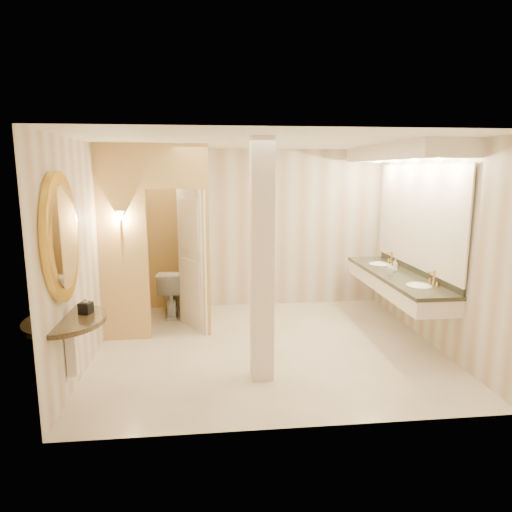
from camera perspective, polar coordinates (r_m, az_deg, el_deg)
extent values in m
plane|color=#F0E5CF|center=(6.30, 1.42, -11.21)|extent=(4.50, 4.50, 0.00)
plane|color=white|center=(5.85, 1.55, 14.13)|extent=(4.50, 4.50, 0.00)
cube|color=beige|center=(7.89, -0.46, 3.42)|extent=(4.50, 0.02, 2.70)
cube|color=beige|center=(4.00, 5.32, -3.82)|extent=(4.50, 0.02, 2.70)
cube|color=beige|center=(6.06, -20.13, 0.54)|extent=(0.02, 4.00, 2.70)
cube|color=beige|center=(6.61, 21.19, 1.28)|extent=(0.02, 4.00, 2.70)
cube|color=#E2BE76|center=(7.11, -6.28, 2.55)|extent=(0.10, 1.50, 2.70)
cube|color=#E2BE76|center=(6.47, -16.29, 1.38)|extent=(0.65, 0.10, 2.70)
cube|color=#E2BE76|center=(6.30, -10.18, 10.99)|extent=(0.80, 0.10, 0.60)
cube|color=white|center=(6.76, -7.94, -0.48)|extent=(0.45, 0.72, 2.10)
cylinder|color=gold|center=(6.37, -16.49, 3.05)|extent=(0.03, 0.03, 0.30)
cone|color=white|center=(6.35, -16.59, 4.84)|extent=(0.14, 0.14, 0.14)
cube|color=white|center=(6.96, 17.15, -3.25)|extent=(0.60, 2.57, 0.24)
cube|color=black|center=(6.93, 17.20, -2.28)|extent=(0.64, 2.61, 0.05)
cube|color=black|center=(7.03, 19.33, -1.64)|extent=(0.03, 2.57, 0.10)
ellipsoid|color=white|center=(6.32, 19.67, -3.84)|extent=(0.40, 0.44, 0.15)
cylinder|color=gold|center=(6.38, 21.36, -2.62)|extent=(0.03, 0.03, 0.22)
ellipsoid|color=white|center=(7.56, 15.13, -1.27)|extent=(0.40, 0.44, 0.15)
cylinder|color=gold|center=(7.61, 16.58, -0.27)|extent=(0.03, 0.03, 0.22)
cube|color=white|center=(6.91, 19.69, 4.68)|extent=(0.03, 2.57, 1.40)
cube|color=white|center=(6.77, 18.03, 12.22)|extent=(0.75, 2.77, 0.22)
cylinder|color=black|center=(5.05, -22.74, -7.44)|extent=(0.99, 0.99, 0.05)
cube|color=white|center=(5.13, -22.06, -10.64)|extent=(0.10, 0.10, 0.60)
cylinder|color=#E9BF44|center=(4.86, -23.23, 2.15)|extent=(0.07, 0.99, 0.99)
cylinder|color=white|center=(4.85, -22.78, 2.16)|extent=(0.02, 0.79, 0.79)
cube|color=white|center=(5.03, 0.75, -0.77)|extent=(0.25, 0.25, 2.70)
cube|color=black|center=(5.10, -20.50, -6.10)|extent=(0.15, 0.15, 0.12)
imported|color=white|center=(7.61, -10.55, -4.43)|extent=(0.46, 0.78, 0.78)
imported|color=beige|center=(6.82, 16.45, -1.65)|extent=(0.08, 0.08, 0.14)
imported|color=silver|center=(7.08, 16.46, -1.31)|extent=(0.11, 0.11, 0.11)
imported|color=#C6B28C|center=(7.03, 17.01, -1.12)|extent=(0.08, 0.08, 0.18)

